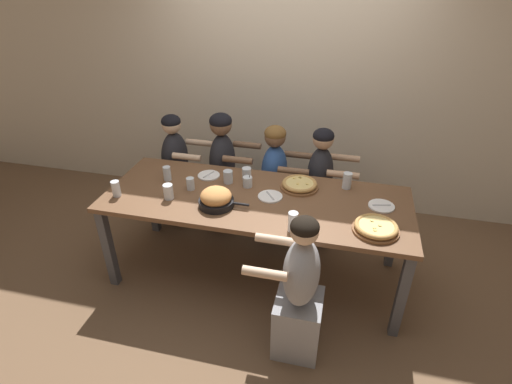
% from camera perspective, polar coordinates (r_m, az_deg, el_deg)
% --- Properties ---
extents(ground_plane, '(18.00, 18.00, 0.00)m').
position_cam_1_polar(ground_plane, '(3.68, 0.00, -11.45)').
color(ground_plane, brown).
rests_on(ground_plane, ground).
extents(restaurant_back_panel, '(10.00, 0.06, 3.20)m').
position_cam_1_polar(restaurant_back_panel, '(4.19, 4.73, 18.66)').
color(restaurant_back_panel, beige).
rests_on(restaurant_back_panel, ground).
extents(dining_table, '(2.45, 0.93, 0.80)m').
position_cam_1_polar(dining_table, '(3.24, 0.00, -1.92)').
color(dining_table, brown).
rests_on(dining_table, ground).
extents(pizza_board_main, '(0.32, 0.32, 0.06)m').
position_cam_1_polar(pizza_board_main, '(3.33, 6.24, 1.06)').
color(pizza_board_main, brown).
rests_on(pizza_board_main, dining_table).
extents(pizza_board_second, '(0.33, 0.33, 0.06)m').
position_cam_1_polar(pizza_board_second, '(2.93, 16.77, -4.88)').
color(pizza_board_second, brown).
rests_on(pizza_board_second, dining_table).
extents(skillet_bowl, '(0.40, 0.27, 0.15)m').
position_cam_1_polar(skillet_bowl, '(3.08, -5.71, -0.91)').
color(skillet_bowl, black).
rests_on(skillet_bowl, dining_table).
extents(empty_plate_a, '(0.20, 0.20, 0.02)m').
position_cam_1_polar(empty_plate_a, '(3.22, 17.48, -1.92)').
color(empty_plate_a, white).
rests_on(empty_plate_a, dining_table).
extents(empty_plate_b, '(0.19, 0.19, 0.02)m').
position_cam_1_polar(empty_plate_b, '(3.53, -6.76, 2.37)').
color(empty_plate_b, white).
rests_on(empty_plate_b, dining_table).
extents(empty_plate_c, '(0.20, 0.20, 0.02)m').
position_cam_1_polar(empty_plate_c, '(3.20, 2.04, -0.64)').
color(empty_plate_c, white).
rests_on(empty_plate_c, dining_table).
extents(cocktail_glass_blue, '(0.08, 0.08, 0.11)m').
position_cam_1_polar(cocktail_glass_blue, '(3.33, -1.21, 1.41)').
color(cocktail_glass_blue, silver).
rests_on(cocktail_glass_blue, dining_table).
extents(drinking_glass_a, '(0.08, 0.08, 0.10)m').
position_cam_1_polar(drinking_glass_a, '(3.44, -1.34, 2.58)').
color(drinking_glass_a, silver).
rests_on(drinking_glass_a, dining_table).
extents(drinking_glass_b, '(0.07, 0.07, 0.13)m').
position_cam_1_polar(drinking_glass_b, '(3.38, -19.35, 0.34)').
color(drinking_glass_b, silver).
rests_on(drinking_glass_b, dining_table).
extents(drinking_glass_c, '(0.07, 0.07, 0.12)m').
position_cam_1_polar(drinking_glass_c, '(3.51, -12.57, 2.48)').
color(drinking_glass_c, silver).
rests_on(drinking_glass_c, dining_table).
extents(drinking_glass_d, '(0.07, 0.07, 0.14)m').
position_cam_1_polar(drinking_glass_d, '(3.38, 12.88, 1.49)').
color(drinking_glass_d, silver).
rests_on(drinking_glass_d, dining_table).
extents(drinking_glass_e, '(0.08, 0.08, 0.12)m').
position_cam_1_polar(drinking_glass_e, '(3.23, -12.42, 0.04)').
color(drinking_glass_e, silver).
rests_on(drinking_glass_e, dining_table).
extents(drinking_glass_f, '(0.07, 0.07, 0.15)m').
position_cam_1_polar(drinking_glass_f, '(2.80, 5.29, -4.43)').
color(drinking_glass_f, silver).
rests_on(drinking_glass_f, dining_table).
extents(drinking_glass_g, '(0.07, 0.07, 0.10)m').
position_cam_1_polar(drinking_glass_g, '(3.33, -9.36, 1.06)').
color(drinking_glass_g, silver).
rests_on(drinking_glass_g, dining_table).
extents(drinking_glass_h, '(0.08, 0.08, 0.11)m').
position_cam_1_polar(drinking_glass_h, '(3.39, -4.01, 2.07)').
color(drinking_glass_h, silver).
rests_on(drinking_glass_h, dining_table).
extents(diner_far_left, '(0.51, 0.40, 1.17)m').
position_cam_1_polar(diner_far_left, '(4.19, -11.19, 2.55)').
color(diner_far_left, '#232328').
rests_on(diner_far_left, ground).
extents(diner_near_midright, '(0.51, 0.40, 1.13)m').
position_cam_1_polar(diner_near_midright, '(2.78, 6.18, -14.32)').
color(diner_near_midright, '#99999E').
rests_on(diner_near_midright, ground).
extents(diner_far_center, '(0.51, 0.40, 1.15)m').
position_cam_1_polar(diner_far_center, '(3.90, 2.62, 0.92)').
color(diner_far_center, '#2D5193').
rests_on(diner_far_center, ground).
extents(diner_far_midright, '(0.51, 0.40, 1.16)m').
position_cam_1_polar(diner_far_midright, '(3.86, 8.97, 0.17)').
color(diner_far_midright, '#232328').
rests_on(diner_far_midright, ground).
extents(diner_far_midleft, '(0.51, 0.40, 1.22)m').
position_cam_1_polar(diner_far_midleft, '(4.00, -4.66, 2.31)').
color(diner_far_midleft, '#232328').
rests_on(diner_far_midleft, ground).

